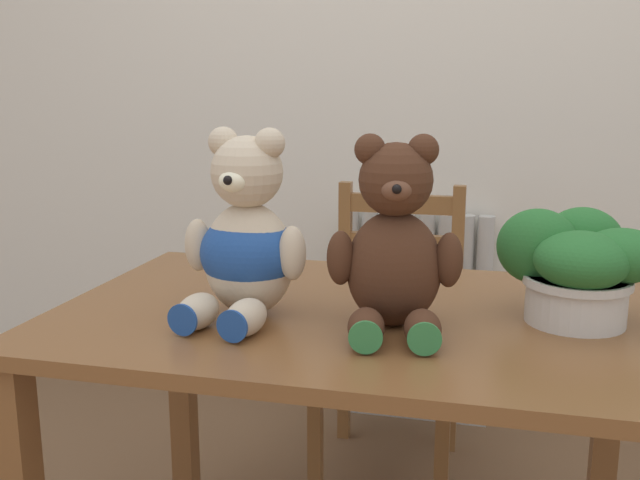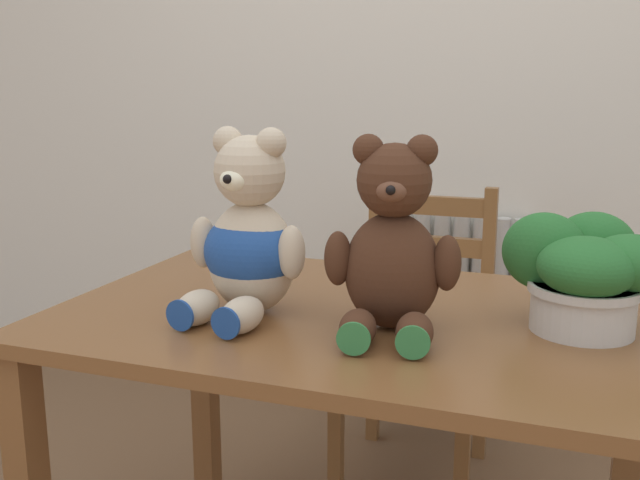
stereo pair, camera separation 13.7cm
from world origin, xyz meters
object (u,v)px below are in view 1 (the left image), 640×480
object	(u,v)px
wooden_chair_behind	(392,330)
teddy_bear_left	(246,242)
teddy_bear_right	(395,247)
potted_plant	(578,264)

from	to	relation	value
wooden_chair_behind	teddy_bear_left	xyz separation A→B (m)	(-0.18, -0.84, 0.45)
teddy_bear_left	teddy_bear_right	bearing A→B (deg)	-173.98
teddy_bear_left	teddy_bear_right	size ratio (longest dim) A/B	1.02
potted_plant	wooden_chair_behind	bearing A→B (deg)	122.32
wooden_chair_behind	teddy_bear_right	size ratio (longest dim) A/B	2.49
teddy_bear_right	potted_plant	xyz separation A→B (m)	(0.34, 0.12, -0.04)
wooden_chair_behind	potted_plant	world-z (taller)	potted_plant
teddy_bear_left	teddy_bear_right	world-z (taller)	teddy_bear_left
teddy_bear_left	potted_plant	bearing A→B (deg)	-162.71
teddy_bear_right	teddy_bear_left	bearing A→B (deg)	-10.08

